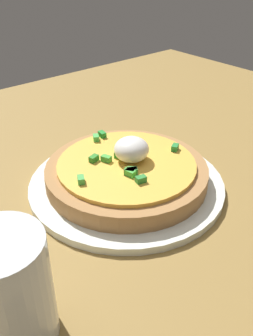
# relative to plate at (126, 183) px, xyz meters

# --- Properties ---
(dining_table) EXTENTS (1.13, 0.84, 0.02)m
(dining_table) POSITION_rel_plate_xyz_m (0.02, 0.06, -0.02)
(dining_table) COLOR olive
(dining_table) RESTS_ON ground
(plate) EXTENTS (0.26, 0.26, 0.01)m
(plate) POSITION_rel_plate_xyz_m (0.00, 0.00, 0.00)
(plate) COLOR white
(plate) RESTS_ON dining_table
(pizza) EXTENTS (0.22, 0.22, 0.06)m
(pizza) POSITION_rel_plate_xyz_m (0.00, 0.00, 0.02)
(pizza) COLOR #AB7A47
(pizza) RESTS_ON plate
(cup_near) EXTENTS (0.07, 0.07, 0.11)m
(cup_near) POSITION_rel_plate_xyz_m (-0.22, -0.11, 0.04)
(cup_near) COLOR silver
(cup_near) RESTS_ON dining_table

